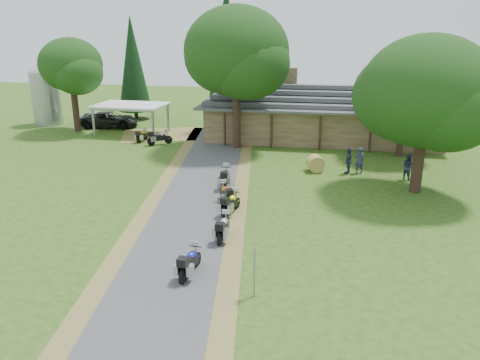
% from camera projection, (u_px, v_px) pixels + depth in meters
% --- Properties ---
extents(ground, '(120.00, 120.00, 0.00)m').
position_uv_depth(ground, '(177.00, 248.00, 21.56)').
color(ground, '#2B4B15').
rests_on(ground, ground).
extents(driveway, '(51.95, 51.95, 0.00)m').
position_uv_depth(driveway, '(191.00, 214.00, 25.39)').
color(driveway, '#48484A').
rests_on(driveway, ground).
extents(lodge, '(21.40, 9.40, 4.90)m').
position_uv_depth(lodge, '(322.00, 112.00, 42.18)').
color(lodge, brown).
rests_on(lodge, ground).
extents(silo, '(3.09, 3.09, 5.85)m').
position_uv_depth(silo, '(46.00, 96.00, 48.34)').
color(silo, gray).
rests_on(silo, ground).
extents(carport, '(6.69, 4.59, 2.83)m').
position_uv_depth(carport, '(132.00, 119.00, 44.24)').
color(carport, white).
rests_on(carport, ground).
extents(car_white_sedan, '(4.07, 6.40, 1.98)m').
position_uv_depth(car_white_sedan, '(98.00, 117.00, 47.84)').
color(car_white_sedan, silver).
rests_on(car_white_sedan, ground).
extents(car_dark_suv, '(3.49, 6.48, 2.36)m').
position_uv_depth(car_dark_suv, '(110.00, 116.00, 47.22)').
color(car_dark_suv, black).
rests_on(car_dark_suv, ground).
extents(motorcycle_row_a, '(0.79, 1.89, 1.26)m').
position_uv_depth(motorcycle_row_a, '(190.00, 261.00, 19.03)').
color(motorcycle_row_a, '#1A2295').
rests_on(motorcycle_row_a, ground).
extents(motorcycle_row_b, '(0.61, 1.85, 1.26)m').
position_uv_depth(motorcycle_row_b, '(223.00, 226.00, 22.30)').
color(motorcycle_row_b, '#AAADB2').
rests_on(motorcycle_row_b, ground).
extents(motorcycle_row_c, '(1.03, 1.98, 1.29)m').
position_uv_depth(motorcycle_row_c, '(231.00, 202.00, 25.35)').
color(motorcycle_row_c, yellow).
rests_on(motorcycle_row_c, ground).
extents(motorcycle_row_d, '(1.43, 1.98, 1.30)m').
position_uv_depth(motorcycle_row_d, '(226.00, 193.00, 26.68)').
color(motorcycle_row_d, '#D25507').
rests_on(motorcycle_row_d, ground).
extents(motorcycle_row_e, '(0.90, 2.10, 1.40)m').
position_uv_depth(motorcycle_row_e, '(225.00, 176.00, 29.56)').
color(motorcycle_row_e, black).
rests_on(motorcycle_row_e, ground).
extents(motorcycle_carport_a, '(0.71, 1.73, 1.16)m').
position_uv_depth(motorcycle_carport_a, '(142.00, 135.00, 41.50)').
color(motorcycle_carport_a, '#DDAE00').
rests_on(motorcycle_carport_a, ground).
extents(motorcycle_carport_b, '(1.95, 1.73, 1.35)m').
position_uv_depth(motorcycle_carport_b, '(160.00, 137.00, 40.35)').
color(motorcycle_carport_b, slate).
rests_on(motorcycle_carport_b, ground).
extents(person_a, '(0.73, 0.62, 2.17)m').
position_uv_depth(person_a, '(360.00, 158.00, 32.23)').
color(person_a, '#2F3857').
rests_on(person_a, ground).
extents(person_b, '(0.72, 0.70, 2.07)m').
position_uv_depth(person_b, '(408.00, 164.00, 30.95)').
color(person_b, '#2F3857').
rests_on(person_b, ground).
extents(person_c, '(0.61, 0.72, 2.16)m').
position_uv_depth(person_c, '(349.00, 159.00, 32.17)').
color(person_c, '#2F3857').
rests_on(person_c, ground).
extents(hay_bale, '(1.37, 1.30, 1.15)m').
position_uv_depth(hay_bale, '(315.00, 163.00, 32.82)').
color(hay_bale, olive).
rests_on(hay_bale, ground).
extents(sign_post, '(0.36, 0.06, 2.02)m').
position_uv_depth(sign_post, '(254.00, 273.00, 17.33)').
color(sign_post, gray).
rests_on(sign_post, ground).
extents(oak_lodge_left, '(8.40, 8.40, 12.72)m').
position_uv_depth(oak_lodge_left, '(237.00, 71.00, 37.60)').
color(oak_lodge_left, black).
rests_on(oak_lodge_left, ground).
extents(oak_lodge_right, '(5.99, 5.99, 9.63)m').
position_uv_depth(oak_lodge_right, '(406.00, 95.00, 35.42)').
color(oak_lodge_right, black).
rests_on(oak_lodge_right, ground).
extents(oak_driveway, '(7.71, 7.71, 9.93)m').
position_uv_depth(oak_driveway, '(424.00, 112.00, 27.34)').
color(oak_driveway, black).
rests_on(oak_driveway, ground).
extents(oak_silo, '(5.88, 5.88, 10.25)m').
position_uv_depth(oak_silo, '(72.00, 78.00, 44.24)').
color(oak_silo, black).
rests_on(oak_silo, ground).
extents(cedar_near, '(4.22, 4.22, 13.62)m').
position_uv_depth(cedar_near, '(227.00, 59.00, 44.82)').
color(cedar_near, black).
rests_on(cedar_near, ground).
extents(cedar_far, '(3.55, 3.55, 10.98)m').
position_uv_depth(cedar_far, '(133.00, 68.00, 50.28)').
color(cedar_far, black).
rests_on(cedar_far, ground).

